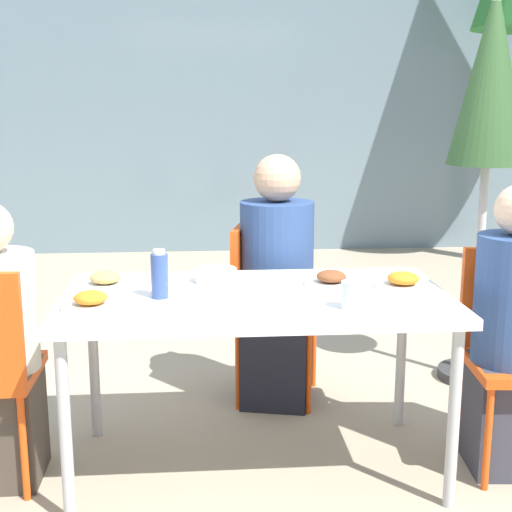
{
  "coord_description": "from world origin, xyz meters",
  "views": [
    {
      "loc": [
        -0.21,
        -2.66,
        1.46
      ],
      "look_at": [
        0.0,
        0.0,
        0.88
      ],
      "focal_mm": 50.0,
      "sensor_mm": 36.0,
      "label": 1
    }
  ],
  "objects_px": {
    "person_right": "(511,338)",
    "chair_far": "(262,298)",
    "bottle": "(160,275)",
    "salad_bowl": "(216,275)",
    "drinking_cup": "(353,295)",
    "person_far": "(277,289)",
    "closed_umbrella": "(490,91)"
  },
  "relations": [
    {
      "from": "person_right",
      "to": "drinking_cup",
      "type": "bearing_deg",
      "value": 17.12
    },
    {
      "from": "chair_far",
      "to": "closed_umbrella",
      "type": "bearing_deg",
      "value": 110.48
    },
    {
      "from": "drinking_cup",
      "to": "salad_bowl",
      "type": "distance_m",
      "value": 0.64
    },
    {
      "from": "person_far",
      "to": "bottle",
      "type": "xyz_separation_m",
      "value": [
        -0.52,
        -0.68,
        0.24
      ]
    },
    {
      "from": "person_right",
      "to": "bottle",
      "type": "xyz_separation_m",
      "value": [
        -1.37,
        0.05,
        0.27
      ]
    },
    {
      "from": "person_right",
      "to": "salad_bowl",
      "type": "bearing_deg",
      "value": -9.11
    },
    {
      "from": "bottle",
      "to": "salad_bowl",
      "type": "bearing_deg",
      "value": 46.47
    },
    {
      "from": "closed_umbrella",
      "to": "bottle",
      "type": "height_order",
      "value": "closed_umbrella"
    },
    {
      "from": "person_far",
      "to": "person_right",
      "type": "bearing_deg",
      "value": 62.12
    },
    {
      "from": "chair_far",
      "to": "bottle",
      "type": "height_order",
      "value": "bottle"
    },
    {
      "from": "person_right",
      "to": "chair_far",
      "type": "height_order",
      "value": "person_right"
    },
    {
      "from": "person_right",
      "to": "bottle",
      "type": "distance_m",
      "value": 1.39
    },
    {
      "from": "closed_umbrella",
      "to": "bottle",
      "type": "bearing_deg",
      "value": -150.77
    },
    {
      "from": "person_far",
      "to": "salad_bowl",
      "type": "relative_size",
      "value": 7.15
    },
    {
      "from": "closed_umbrella",
      "to": "chair_far",
      "type": "bearing_deg",
      "value": -172.52
    },
    {
      "from": "person_far",
      "to": "bottle",
      "type": "distance_m",
      "value": 0.89
    },
    {
      "from": "person_right",
      "to": "closed_umbrella",
      "type": "relative_size",
      "value": 0.57
    },
    {
      "from": "person_far",
      "to": "closed_umbrella",
      "type": "xyz_separation_m",
      "value": [
        1.09,
        0.22,
        0.94
      ]
    },
    {
      "from": "bottle",
      "to": "salad_bowl",
      "type": "height_order",
      "value": "bottle"
    },
    {
      "from": "chair_far",
      "to": "salad_bowl",
      "type": "relative_size",
      "value": 5.12
    },
    {
      "from": "chair_far",
      "to": "person_far",
      "type": "height_order",
      "value": "person_far"
    },
    {
      "from": "bottle",
      "to": "salad_bowl",
      "type": "distance_m",
      "value": 0.32
    },
    {
      "from": "person_right",
      "to": "bottle",
      "type": "relative_size",
      "value": 6.2
    },
    {
      "from": "chair_far",
      "to": "closed_umbrella",
      "type": "distance_m",
      "value": 1.53
    },
    {
      "from": "drinking_cup",
      "to": "salad_bowl",
      "type": "bearing_deg",
      "value": 138.28
    },
    {
      "from": "chair_far",
      "to": "closed_umbrella",
      "type": "relative_size",
      "value": 0.43
    },
    {
      "from": "person_right",
      "to": "salad_bowl",
      "type": "xyz_separation_m",
      "value": [
        -1.15,
        0.28,
        0.21
      ]
    },
    {
      "from": "chair_far",
      "to": "salad_bowl",
      "type": "xyz_separation_m",
      "value": [
        -0.23,
        -0.52,
        0.24
      ]
    },
    {
      "from": "person_far",
      "to": "closed_umbrella",
      "type": "height_order",
      "value": "closed_umbrella"
    },
    {
      "from": "chair_far",
      "to": "salad_bowl",
      "type": "height_order",
      "value": "chair_far"
    },
    {
      "from": "salad_bowl",
      "to": "person_right",
      "type": "bearing_deg",
      "value": -13.75
    },
    {
      "from": "person_right",
      "to": "drinking_cup",
      "type": "xyz_separation_m",
      "value": [
        -0.67,
        -0.15,
        0.23
      ]
    }
  ]
}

